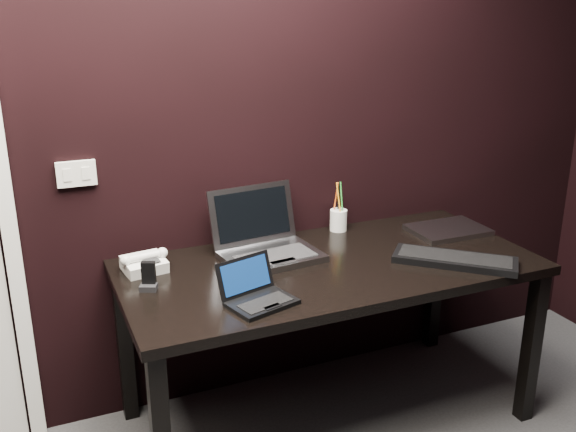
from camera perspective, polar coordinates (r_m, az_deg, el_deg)
name	(u,v)px	position (r m, az deg, el deg)	size (l,w,h in m)	color
wall_back	(226,116)	(2.73, -5.58, 8.80)	(4.00, 4.00, 0.00)	black
wall_switch	(76,174)	(2.64, -18.30, 3.59)	(0.15, 0.02, 0.10)	silver
desk	(329,280)	(2.67, 3.70, -5.72)	(1.70, 0.80, 0.74)	black
netbook	(257,295)	(2.29, -2.75, -7.01)	(0.28, 0.26, 0.15)	black
silver_laptop	(266,244)	(2.69, -1.94, -2.54)	(0.42, 0.39, 0.27)	gray
ext_keyboard	(455,260)	(2.71, 14.61, -3.78)	(0.48, 0.46, 0.03)	black
closed_laptop	(448,230)	(3.06, 14.02, -1.20)	(0.34, 0.25, 0.02)	#96969B
desk_phone	(144,263)	(2.60, -12.66, -4.12)	(0.20, 0.17, 0.09)	silver
mobile_phone	(149,279)	(2.44, -12.28, -5.51)	(0.07, 0.07, 0.11)	black
pen_cup	(338,219)	(2.99, 4.51, -0.28)	(0.09, 0.09, 0.23)	silver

